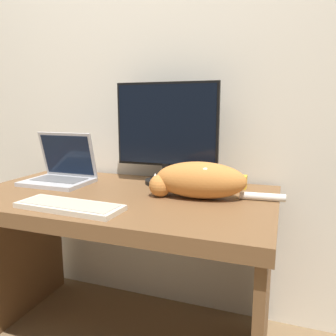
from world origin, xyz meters
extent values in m
cube|color=silver|center=(0.00, 0.84, 1.30)|extent=(6.40, 0.06, 2.60)
cube|color=brown|center=(0.00, 0.39, 0.73)|extent=(1.36, 0.78, 0.06)
cube|color=brown|center=(-0.64, 0.39, 0.35)|extent=(0.04, 0.72, 0.70)
cube|color=brown|center=(0.64, 0.39, 0.35)|extent=(0.04, 0.72, 0.70)
cylinder|color=black|center=(0.13, 0.64, 0.77)|extent=(0.21, 0.21, 0.02)
cylinder|color=black|center=(0.13, 0.64, 0.82)|extent=(0.04, 0.04, 0.08)
cube|color=black|center=(0.13, 0.65, 1.06)|extent=(0.53, 0.02, 0.41)
cube|color=black|center=(0.13, 0.64, 1.06)|extent=(0.50, 0.01, 0.39)
cube|color=#B7B7BC|center=(-0.39, 0.45, 0.77)|extent=(0.32, 0.24, 0.02)
cube|color=slate|center=(-0.39, 0.46, 0.78)|extent=(0.26, 0.13, 0.00)
cube|color=#B7B7BC|center=(-0.39, 0.54, 0.90)|extent=(0.32, 0.06, 0.24)
cube|color=black|center=(-0.39, 0.54, 0.90)|extent=(0.29, 0.05, 0.21)
cube|color=beige|center=(-0.07, 0.12, 0.77)|extent=(0.43, 0.17, 0.02)
cube|color=#ABA393|center=(-0.07, 0.12, 0.78)|extent=(0.40, 0.14, 0.00)
ellipsoid|color=#C67A38|center=(0.36, 0.44, 0.84)|extent=(0.40, 0.20, 0.16)
ellipsoid|color=white|center=(0.38, 0.44, 0.88)|extent=(0.18, 0.14, 0.06)
sphere|color=#C67A38|center=(0.19, 0.40, 0.81)|extent=(0.10, 0.10, 0.10)
cone|color=white|center=(0.17, 0.40, 0.85)|extent=(0.03, 0.03, 0.03)
cone|color=white|center=(0.21, 0.40, 0.85)|extent=(0.03, 0.03, 0.03)
cylinder|color=white|center=(0.61, 0.49, 0.78)|extent=(0.19, 0.05, 0.03)
cube|color=gold|center=(0.50, 0.68, 0.79)|extent=(0.06, 0.06, 0.06)
camera|label=1|loc=(0.69, -0.89, 1.14)|focal=35.00mm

